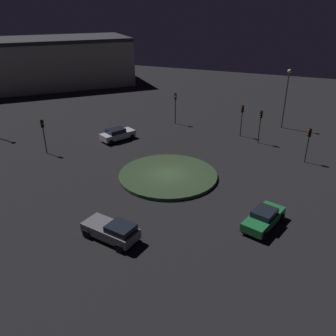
{
  "coord_description": "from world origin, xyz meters",
  "views": [
    {
      "loc": [
        -29.32,
        -11.81,
        16.1
      ],
      "look_at": [
        0.0,
        0.0,
        0.98
      ],
      "focal_mm": 37.64,
      "sensor_mm": 36.0,
      "label": 1
    }
  ],
  "objects": [
    {
      "name": "store_building",
      "position": [
        30.59,
        37.56,
        4.68
      ],
      "size": [
        31.51,
        31.7,
        9.36
      ],
      "rotation": [
        0.0,
        0.0,
        2.35
      ],
      "color": "#ADA893",
      "rests_on": "ground_plane"
    },
    {
      "name": "traffic_light_north",
      "position": [
        0.3,
        15.28,
        2.9
      ],
      "size": [
        0.3,
        0.36,
        4.06
      ],
      "rotation": [
        0.0,
        0.0,
        -1.59
      ],
      "color": "#2D2D2D",
      "rests_on": "ground_plane"
    },
    {
      "name": "traffic_light_southeast",
      "position": [
        8.91,
        -12.57,
        2.76
      ],
      "size": [
        0.37,
        0.39,
        3.87
      ],
      "rotation": [
        0.0,
        0.0,
        2.19
      ],
      "color": "#2D2D2D",
      "rests_on": "ground_plane"
    },
    {
      "name": "traffic_light_east",
      "position": [
        15.99,
        5.33,
        3.14
      ],
      "size": [
        0.39,
        0.35,
        4.43
      ],
      "rotation": [
        0.0,
        0.0,
        -2.82
      ],
      "color": "#2D2D2D",
      "rests_on": "ground_plane"
    },
    {
      "name": "streetlamp_southeast",
      "position": [
        19.96,
        -9.02,
        5.12
      ],
      "size": [
        0.5,
        0.5,
        7.97
      ],
      "color": "#4C4C51",
      "rests_on": "ground_plane"
    },
    {
      "name": "car_grey",
      "position": [
        -11.07,
        -0.05,
        0.81
      ],
      "size": [
        2.71,
        4.56,
        1.57
      ],
      "rotation": [
        0.0,
        0.0,
        1.39
      ],
      "color": "slate",
      "rests_on": "ground_plane"
    },
    {
      "name": "car_green",
      "position": [
        -5.12,
        -10.12,
        0.75
      ],
      "size": [
        4.72,
        3.01,
        1.44
      ],
      "rotation": [
        0.0,
        0.0,
        2.84
      ],
      "color": "#1E7238",
      "rests_on": "ground_plane"
    },
    {
      "name": "traffic_light_southeast_near",
      "position": [
        12.81,
        -6.9,
        2.93
      ],
      "size": [
        0.4,
        0.37,
        4.12
      ],
      "rotation": [
        0.0,
        0.0,
        2.65
      ],
      "color": "#2D2D2D",
      "rests_on": "ground_plane"
    },
    {
      "name": "roundabout_island",
      "position": [
        0.0,
        0.0,
        0.17
      ],
      "size": [
        9.88,
        9.88,
        0.33
      ],
      "primitive_type": "cylinder",
      "color": "#2D4228",
      "rests_on": "ground_plane"
    },
    {
      "name": "ground_plane",
      "position": [
        0.0,
        0.0,
        0.0
      ],
      "size": [
        117.88,
        117.88,
        0.0
      ],
      "primitive_type": "plane",
      "color": "black"
    },
    {
      "name": "traffic_light_east_near",
      "position": [
        14.43,
        -4.35,
        2.93
      ],
      "size": [
        0.39,
        0.35,
        4.12
      ],
      "rotation": [
        0.0,
        0.0,
        2.85
      ],
      "color": "#2D2D2D",
      "rests_on": "ground_plane"
    },
    {
      "name": "car_silver",
      "position": [
        7.16,
        9.79,
        0.8
      ],
      "size": [
        4.68,
        3.62,
        1.54
      ],
      "rotation": [
        0.0,
        0.0,
        -0.49
      ],
      "color": "silver",
      "rests_on": "ground_plane"
    }
  ]
}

